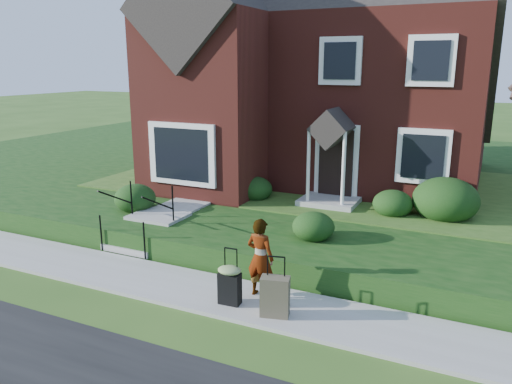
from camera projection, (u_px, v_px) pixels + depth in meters
The scene contains 10 objects.
ground at pixel (193, 291), 10.22m from camera, with size 120.00×120.00×0.00m, color #2D5119.
sidewalk at pixel (193, 289), 10.21m from camera, with size 60.00×1.60×0.08m, color #9E9B93.
terrace at pixel (449, 184), 18.04m from camera, with size 44.00×20.00×0.60m, color #11370F.
walkway at pixel (210, 193), 15.48m from camera, with size 1.20×6.00×0.06m, color #9E9B93.
main_house at pixel (331, 42), 17.41m from camera, with size 10.40×10.20×9.40m.
front_steps at pixel (148, 227), 12.75m from camera, with size 1.40×2.02×1.50m.
foundation_shrubs at pixel (305, 191), 13.92m from camera, with size 10.33×4.36×1.19m.
woman at pixel (260, 258), 9.66m from camera, with size 0.58×0.38×1.59m, color #999999.
suitcase_black at pixel (230, 283), 9.41m from camera, with size 0.48×0.40×1.11m.
suitcase_olive at pixel (275, 296), 8.98m from camera, with size 0.57×0.40×1.12m.
Camera 1 is at (5.18, -7.94, 4.51)m, focal length 35.00 mm.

